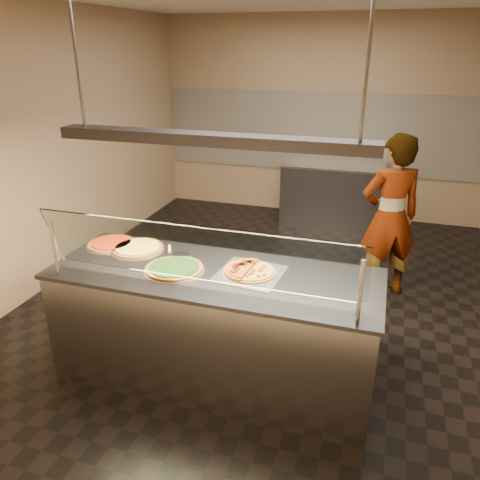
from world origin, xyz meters
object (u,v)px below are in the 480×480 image
(half_pizza_pepperoni, at_px, (238,268))
(worker, at_px, (390,217))
(pizza_tomato, at_px, (111,243))
(serving_counter, at_px, (215,323))
(prep_table, at_px, (332,194))
(half_pizza_sausage, at_px, (262,272))
(pizza_spinach, at_px, (174,268))
(perforated_tray, at_px, (250,273))
(pizza_spatula, at_px, (174,251))
(heat_lamp_housing, at_px, (211,139))
(sneeze_guard, at_px, (195,255))
(pizza_cheese, at_px, (138,248))

(half_pizza_pepperoni, xyz_separation_m, worker, (1.10, 1.78, -0.08))
(pizza_tomato, xyz_separation_m, worker, (2.32, 1.61, -0.06))
(serving_counter, distance_m, prep_table, 3.92)
(half_pizza_sausage, bearing_deg, worker, 63.11)
(pizza_spinach, bearing_deg, half_pizza_pepperoni, 13.61)
(serving_counter, relative_size, half_pizza_pepperoni, 6.21)
(perforated_tray, xyz_separation_m, pizza_spatula, (-0.71, 0.17, 0.02))
(half_pizza_pepperoni, xyz_separation_m, pizza_spinach, (-0.49, -0.12, -0.02))
(perforated_tray, xyz_separation_m, prep_table, (0.17, 3.83, -0.47))
(perforated_tray, distance_m, half_pizza_sausage, 0.10)
(half_pizza_sausage, xyz_separation_m, heat_lamp_housing, (-0.37, -0.05, 0.99))
(pizza_spinach, distance_m, prep_table, 4.05)
(pizza_tomato, xyz_separation_m, pizza_spatula, (0.61, -0.01, 0.01))
(prep_table, xyz_separation_m, heat_lamp_housing, (-0.45, -3.89, 1.48))
(worker, bearing_deg, half_pizza_pepperoni, 33.17)
(pizza_spinach, xyz_separation_m, worker, (1.58, 1.90, -0.06))
(pizza_spinach, relative_size, prep_table, 0.32)
(pizza_spatula, xyz_separation_m, heat_lamp_housing, (0.43, -0.22, 0.99))
(pizza_tomato, bearing_deg, perforated_tray, -7.55)
(pizza_spinach, height_order, pizza_spatula, pizza_spatula)
(perforated_tray, distance_m, heat_lamp_housing, 1.05)
(sneeze_guard, distance_m, prep_table, 4.33)
(pizza_cheese, height_order, prep_table, pizza_cheese)
(perforated_tray, distance_m, prep_table, 3.87)
(half_pizza_sausage, xyz_separation_m, pizza_tomato, (-1.41, 0.18, -0.01))
(prep_table, bearing_deg, perforated_tray, -92.56)
(half_pizza_pepperoni, relative_size, pizza_tomato, 0.97)
(pizza_tomato, bearing_deg, heat_lamp_housing, -12.55)
(pizza_tomato, bearing_deg, pizza_spatula, -0.85)
(serving_counter, bearing_deg, pizza_spatula, 152.82)
(sneeze_guard, bearing_deg, pizza_tomato, 151.13)
(half_pizza_pepperoni, bearing_deg, prep_table, 86.02)
(prep_table, height_order, heat_lamp_housing, heat_lamp_housing)
(half_pizza_sausage, bearing_deg, perforated_tray, 177.68)
(pizza_cheese, bearing_deg, half_pizza_pepperoni, -9.30)
(half_pizza_sausage, bearing_deg, prep_table, 88.87)
(serving_counter, xyz_separation_m, heat_lamp_housing, (0.00, 0.00, 1.48))
(pizza_spinach, relative_size, worker, 0.27)
(perforated_tray, bearing_deg, prep_table, 87.44)
(half_pizza_pepperoni, height_order, half_pizza_sausage, half_pizza_pepperoni)
(pizza_spinach, xyz_separation_m, heat_lamp_housing, (0.31, 0.06, 1.00))
(pizza_tomato, bearing_deg, half_pizza_sausage, -7.20)
(serving_counter, xyz_separation_m, pizza_spinach, (-0.31, -0.06, 0.48))
(half_pizza_pepperoni, distance_m, worker, 2.10)
(half_pizza_pepperoni, relative_size, prep_table, 0.28)
(worker, bearing_deg, pizza_spatula, 18.18)
(pizza_spinach, distance_m, pizza_cheese, 0.54)
(sneeze_guard, relative_size, pizza_cheese, 5.06)
(half_pizza_sausage, bearing_deg, pizza_tomato, 172.80)
(pizza_cheese, bearing_deg, heat_lamp_housing, -15.52)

